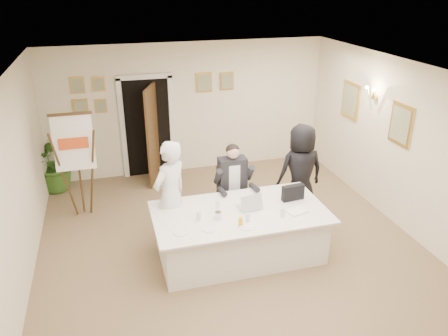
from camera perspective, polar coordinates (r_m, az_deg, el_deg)
name	(u,v)px	position (r m, az deg, el deg)	size (l,w,h in m)	color
floor	(235,255)	(6.99, 1.48, -11.24)	(7.00, 7.00, 0.00)	brown
ceiling	(238,77)	(5.85, 1.78, 11.84)	(6.00, 7.00, 0.02)	white
wall_back	(188,109)	(9.49, -4.66, 7.74)	(6.00, 0.10, 2.80)	#F0ECCB
wall_left	(11,200)	(6.19, -26.05, -3.77)	(0.10, 7.00, 2.80)	#F0ECCB
wall_right	(414,153)	(7.67, 23.58, 1.83)	(0.10, 7.00, 2.80)	#F0ECCB
doorway	(149,131)	(9.31, -9.73, 4.85)	(1.14, 0.86, 2.20)	black
pictures_back_wall	(150,91)	(9.23, -9.66, 9.92)	(3.40, 0.06, 0.80)	gold
pictures_right_wall	(373,112)	(8.45, 18.89, 6.99)	(0.06, 2.20, 0.80)	gold
wall_sconce	(372,93)	(8.32, 18.80, 9.27)	(0.20, 0.30, 0.24)	gold
conference_table	(240,233)	(6.78, 2.06, -8.47)	(2.61, 1.39, 0.78)	silver
seated_man	(233,185)	(7.43, 1.21, -2.26)	(0.64, 0.68, 1.49)	black
flip_chart	(78,171)	(8.05, -18.51, -0.37)	(0.66, 0.43, 1.91)	#3D2813
standing_man	(170,196)	(6.77, -7.00, -3.70)	(0.66, 0.43, 1.81)	silver
standing_woman	(300,172)	(7.78, 9.95, -0.49)	(0.84, 0.55, 1.72)	black
potted_palm	(55,162)	(9.37, -21.15, 0.80)	(1.09, 0.94, 1.21)	#305D1F
laptop	(249,199)	(6.64, 3.32, -4.07)	(0.34, 0.36, 0.28)	#B7BABC
laptop_bag	(293,193)	(6.93, 8.99, -3.19)	(0.36, 0.10, 0.25)	black
paper_stack	(297,211)	(6.64, 9.56, -5.59)	(0.29, 0.21, 0.03)	white
plate_left	(181,232)	(6.10, -5.62, -8.29)	(0.23, 0.23, 0.01)	white
plate_mid	(210,228)	(6.15, -1.90, -7.88)	(0.23, 0.23, 0.01)	white
plate_near	(247,226)	(6.20, 3.04, -7.63)	(0.22, 0.22, 0.01)	white
glass_a	(199,216)	(6.33, -3.32, -6.26)	(0.07, 0.07, 0.14)	silver
glass_b	(248,218)	(6.28, 3.10, -6.52)	(0.06, 0.06, 0.14)	silver
glass_c	(282,212)	(6.47, 7.65, -5.76)	(0.07, 0.07, 0.14)	silver
glass_d	(218,204)	(6.63, -0.85, -4.73)	(0.06, 0.06, 0.14)	silver
oj_glass	(241,222)	(6.19, 2.18, -7.03)	(0.06, 0.06, 0.13)	orange
steel_jug	(218,215)	(6.36, -0.77, -6.21)	(0.10, 0.10, 0.11)	silver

